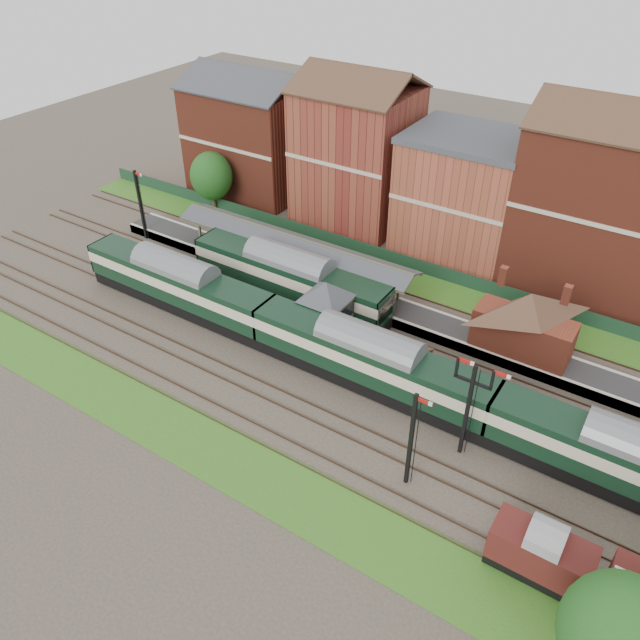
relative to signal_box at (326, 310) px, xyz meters
The scene contains 19 objects.
ground 5.45m from the signal_box, 47.29° to the right, with size 160.00×160.00×0.00m, color #473D33.
grass_back 13.47m from the signal_box, 76.76° to the left, with size 90.00×4.50×0.06m, color #2D6619.
grass_front 15.86m from the signal_box, 78.87° to the right, with size 90.00×5.00×0.06m, color #2D6619.
fence 15.25m from the signal_box, 78.50° to the left, with size 90.00×0.12×1.50m, color #193823.
platform 7.31m from the signal_box, 107.10° to the left, with size 55.00×3.40×1.00m, color #2D2D2D.
signal_box is the anchor object (origin of this frame).
brick_hut 8.25m from the signal_box, ahead, with size 3.20×2.64×2.94m.
station_building 16.37m from the signal_box, 23.43° to the left, with size 8.10×8.10×5.90m.
canopy 10.40m from the signal_box, 140.91° to the left, with size 26.00×3.89×4.08m.
semaphore_bracket 16.16m from the signal_box, 20.92° to the right, with size 3.60×0.25×8.18m.
semaphore_platform_end 27.41m from the signal_box, behind, with size 1.23×0.25×8.00m.
semaphore_siding 16.60m from the signal_box, 38.20° to the right, with size 1.23×0.25×8.00m.
yard_lamp 30.78m from the signal_box, 28.65° to the right, with size 2.60×0.22×7.00m.
town_backdrop 22.26m from the signal_box, 82.60° to the left, with size 69.00×10.00×16.00m.
dmu_train 6.86m from the signal_box, 28.37° to the right, with size 60.54×3.18×4.65m.
platform_railcar 6.94m from the signal_box, 152.01° to the left, with size 20.44×3.22×4.71m.
goods_van_b 25.56m from the signal_box, 28.67° to the right, with size 5.73×2.48×3.48m.
tree_far 31.69m from the signal_box, 32.02° to the right, with size 5.58×5.58×8.14m.
tree_back 29.05m from the signal_box, 150.32° to the left, with size 4.96×4.96×7.25m.
Camera 1 is at (20.24, -33.44, 33.71)m, focal length 35.00 mm.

